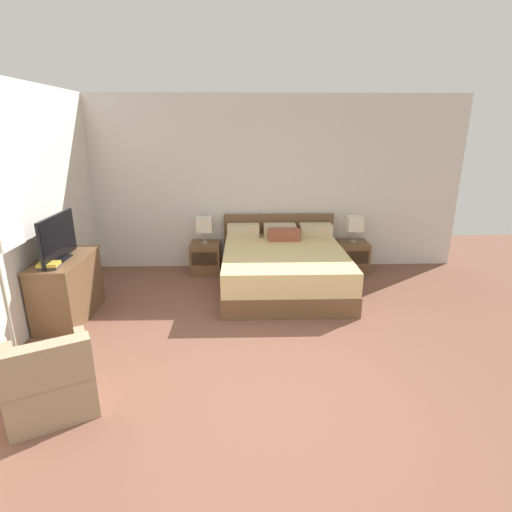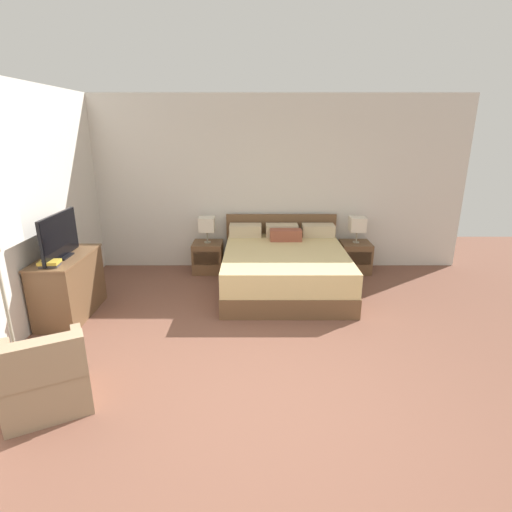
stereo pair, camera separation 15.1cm
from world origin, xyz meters
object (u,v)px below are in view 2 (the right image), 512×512
Objects in this scene: table_lamp_left at (207,225)px; table_lamp_right at (358,225)px; nightstand_right at (355,257)px; tv at (60,236)px; nightstand_left at (209,257)px; dresser at (70,285)px; armchair_by_window at (46,378)px; book_red_cover at (51,265)px; book_blue_cover at (50,262)px; bed at (285,267)px.

table_lamp_right is (2.51, 0.00, 0.00)m from table_lamp_left.
tv is (-4.12, -1.73, 0.83)m from nightstand_right.
table_lamp_left reaches higher than nightstand_left.
tv is at bearing -87.23° from dresser.
nightstand_left is at bearing 73.86° from armchair_by_window.
table_lamp_left reaches higher than book_red_cover.
book_blue_cover is at bearing 180.00° from book_red_cover.
armchair_by_window is at bearing -129.47° from bed.
table_lamp_right is at bearing 26.86° from book_blue_cover.
table_lamp_right is at bearing 90.00° from nightstand_right.
table_lamp_left is (-2.51, 0.00, 0.57)m from nightstand_right.
book_red_cover reaches higher than dresser.
armchair_by_window is (-1.01, -3.50, -0.54)m from table_lamp_left.
armchair_by_window is at bearing -71.59° from tv.
nightstand_right is at bearing 30.68° from bed.
book_red_cover is (0.02, -0.40, 0.41)m from dresser.
table_lamp_right is at bearing 30.73° from bed.
table_lamp_right is at bearing 0.00° from table_lamp_left.
table_lamp_left is 0.47× the size of armchair_by_window.
table_lamp_left is 2.36m from dresser.
bed is 9.51× the size of book_blue_cover.
bed is at bearing -30.67° from nightstand_left.
table_lamp_left is at bearing 149.28° from bed.
dresser is 0.58m from book_red_cover.
book_red_cover is at bearing -153.13° from table_lamp_right.
nightstand_left is 2.50m from tv.
tv reaches higher than nightstand_right.
tv reaches higher than armchair_by_window.
table_lamp_right is 1.96× the size of book_blue_cover.
book_blue_cover is at bearing -154.93° from bed.
tv is at bearing -157.19° from nightstand_right.
nightstand_right is 0.45× the size of dresser.
table_lamp_left reaches higher than armchair_by_window.
dresser is 5.52× the size of book_red_cover.
table_lamp_left is 2.12× the size of book_red_cover.
bed reaches higher than nightstand_right.
book_red_cover is (-1.59, -2.08, 0.01)m from table_lamp_left.
nightstand_right is 1.18× the size of table_lamp_right.
armchair_by_window is at bearing -72.01° from dresser.
dresser is (-1.61, -1.68, 0.16)m from nightstand_left.
tv is 0.41m from book_blue_cover.
armchair_by_window is at bearing -67.95° from book_red_cover.
dresser is 0.67m from tv.
dresser is 1.23× the size of armchair_by_window.
dresser is at bearing 92.77° from tv.
nightstand_right is 4.54m from tv.
book_blue_cover is (-0.00, 0.00, 0.04)m from book_red_cover.
book_red_cover is at bearing -154.92° from bed.
nightstand_left is (-1.26, 0.75, -0.07)m from bed.
tv is (-1.60, -1.73, 0.83)m from nightstand_left.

